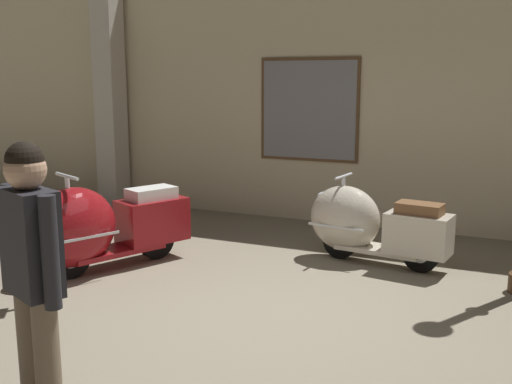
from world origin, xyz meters
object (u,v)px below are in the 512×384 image
at_px(scooter_0, 99,226).
at_px(info_stanchion, 36,259).
at_px(scooter_1, 366,224).
at_px(visitor_0, 33,269).

bearing_deg(scooter_0, info_stanchion, 29.56).
height_order(scooter_0, info_stanchion, scooter_0).
bearing_deg(info_stanchion, scooter_0, 95.53).
bearing_deg(scooter_0, scooter_1, 144.42).
bearing_deg(visitor_0, scooter_1, 8.80).
relative_size(scooter_0, visitor_0, 1.08).
height_order(scooter_1, info_stanchion, info_stanchion).
distance_m(visitor_0, info_stanchion, 2.10).
height_order(scooter_0, scooter_1, scooter_0).
bearing_deg(info_stanchion, scooter_1, 45.71).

